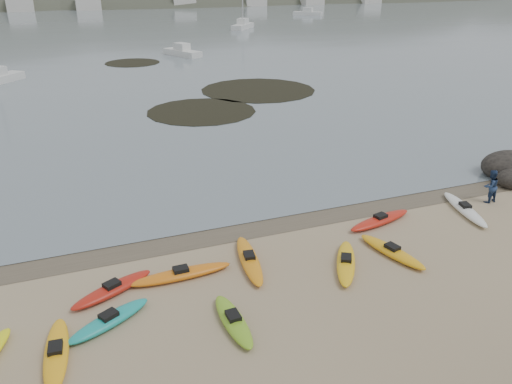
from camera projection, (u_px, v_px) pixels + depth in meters
name	position (u px, v px, depth m)	size (l,w,h in m)	color
ground	(256.00, 222.00, 22.72)	(600.00, 600.00, 0.00)	tan
wet_sand	(258.00, 225.00, 22.46)	(60.00, 60.00, 0.00)	brown
kayaks	(253.00, 275.00, 18.47)	(22.30, 7.36, 0.34)	orange
person_east	(491.00, 186.00, 24.38)	(0.82, 0.64, 1.68)	navy
kelp_mats	(212.00, 89.00, 48.21)	(17.86, 33.74, 0.04)	black
moored_boats	(87.00, 32.00, 89.61)	(102.54, 72.60, 1.38)	silver
far_hills	(178.00, 41.00, 207.70)	(550.00, 135.00, 80.00)	#384235
far_town	(101.00, 3.00, 147.72)	(199.00, 5.00, 4.00)	beige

